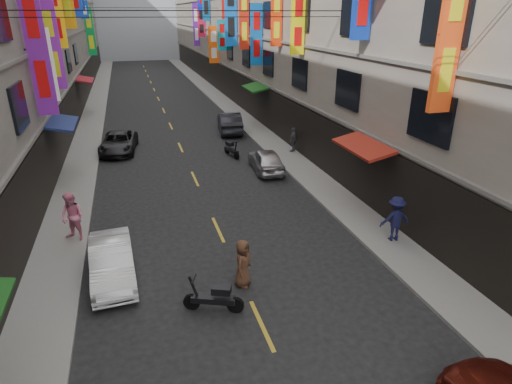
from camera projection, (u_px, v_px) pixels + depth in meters
sidewalk_left at (93, 114)px, 36.96m from camera, size 2.00×90.00×0.12m
sidewalk_right at (228, 106)px, 40.09m from camera, size 2.00×90.00×0.12m
street_awnings at (163, 116)px, 22.91m from camera, size 13.99×35.20×0.41m
overhead_cables at (170, 0)px, 24.54m from camera, size 14.00×38.04×1.24m
lane_markings at (167, 118)px, 35.89m from camera, size 0.12×80.20×0.01m
scooter_crossing at (214, 298)px, 12.43m from camera, size 1.70×0.86×1.14m
scooter_far_right at (231, 149)px, 26.02m from camera, size 0.67×1.78×1.14m
car_left_mid at (112, 261)px, 13.92m from camera, size 1.53×3.86×1.25m
car_left_far at (119, 143)px, 26.80m from camera, size 2.57×4.62×1.22m
car_right_mid at (266, 160)px, 23.58m from camera, size 1.71×3.77×1.25m
car_right_far at (230, 122)px, 31.30m from camera, size 2.11×4.59×1.46m
pedestrian_lfar at (73, 217)px, 15.99m from camera, size 1.11×1.04×1.88m
pedestrian_rnear at (395, 219)px, 15.98m from camera, size 1.20×0.73×1.76m
pedestrian_rfar at (293, 140)px, 26.42m from camera, size 1.01×0.98×1.53m
pedestrian_crossing at (243, 263)px, 13.49m from camera, size 0.89×0.95×1.61m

